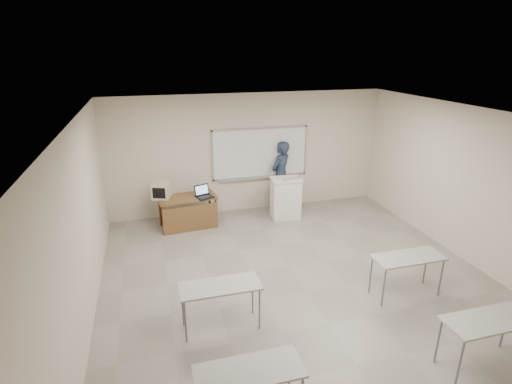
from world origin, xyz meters
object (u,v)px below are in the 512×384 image
object	(u,v)px
laptop	(205,194)
podium	(286,198)
crt_monitor	(162,190)
instructor_desk	(188,207)
mouse	(195,194)
presenter	(281,175)
whiteboard	(260,154)
keyboard	(294,179)

from	to	relation	value
laptop	podium	bearing A→B (deg)	-18.64
podium	crt_monitor	xyz separation A→B (m)	(-2.95, 0.23, 0.41)
instructor_desk	mouse	bearing A→B (deg)	32.82
podium	presenter	size ratio (longest dim) A/B	0.57
mouse	whiteboard	bearing A→B (deg)	35.28
podium	keyboard	world-z (taller)	keyboard
podium	mouse	distance (m)	2.22
whiteboard	laptop	distance (m)	1.88
whiteboard	podium	world-z (taller)	whiteboard
keyboard	whiteboard	bearing A→B (deg)	116.22
whiteboard	instructor_desk	distance (m)	2.32
instructor_desk	mouse	size ratio (longest dim) A/B	13.00
instructor_desk	whiteboard	bearing A→B (deg)	15.73
instructor_desk	crt_monitor	size ratio (longest dim) A/B	3.08
laptop	whiteboard	bearing A→B (deg)	7.52
laptop	mouse	world-z (taller)	laptop
instructor_desk	crt_monitor	bearing A→B (deg)	150.93
instructor_desk	keyboard	distance (m)	2.61
laptop	mouse	distance (m)	0.27
instructor_desk	crt_monitor	distance (m)	0.72
presenter	podium	bearing A→B (deg)	45.93
instructor_desk	mouse	world-z (taller)	mouse
instructor_desk	presenter	xyz separation A→B (m)	(2.50, 0.69, 0.36)
instructor_desk	podium	distance (m)	2.40
whiteboard	mouse	xyz separation A→B (m)	(-1.76, -0.62, -0.71)
presenter	laptop	bearing A→B (deg)	-17.55
instructor_desk	laptop	distance (m)	0.49
laptop	presenter	bearing A→B (deg)	-0.89
whiteboard	instructor_desk	world-z (taller)	whiteboard
crt_monitor	mouse	size ratio (longest dim) A/B	4.22
crt_monitor	laptop	size ratio (longest dim) A/B	1.18
keyboard	crt_monitor	bearing A→B (deg)	166.28
crt_monitor	mouse	bearing A→B (deg)	13.96
podium	crt_monitor	distance (m)	2.99
crt_monitor	keyboard	size ratio (longest dim) A/B	0.87
crt_monitor	keyboard	distance (m)	3.13
whiteboard	presenter	xyz separation A→B (m)	(0.54, -0.09, -0.59)
mouse	keyboard	size ratio (longest dim) A/B	0.21
podium	laptop	size ratio (longest dim) A/B	2.78
crt_monitor	laptop	xyz separation A→B (m)	(0.95, -0.25, -0.11)
whiteboard	presenter	bearing A→B (deg)	-9.71
podium	presenter	bearing A→B (deg)	87.12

